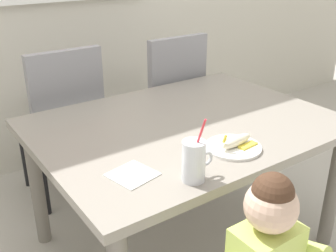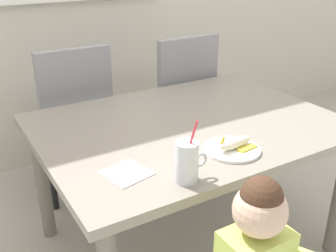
{
  "view_description": "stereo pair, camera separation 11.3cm",
  "coord_description": "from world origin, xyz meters",
  "px_view_note": "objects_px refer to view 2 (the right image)",
  "views": [
    {
      "loc": [
        -1.07,
        -1.38,
        1.45
      ],
      "look_at": [
        -0.18,
        -0.1,
        0.76
      ],
      "focal_mm": 43.0,
      "sensor_mm": 36.0,
      "label": 1
    },
    {
      "loc": [
        -0.98,
        -1.44,
        1.45
      ],
      "look_at": [
        -0.18,
        -0.1,
        0.76
      ],
      "focal_mm": 43.0,
      "sensor_mm": 36.0,
      "label": 2
    }
  ],
  "objects_px": {
    "dining_table": "(188,138)",
    "peeled_banana": "(236,143)",
    "milk_cup": "(187,164)",
    "snack_plate": "(232,149)",
    "paper_napkin": "(127,173)",
    "dining_chair_right": "(178,97)",
    "dining_chair_left": "(72,114)"
  },
  "relations": [
    {
      "from": "dining_chair_right",
      "to": "dining_table",
      "type": "bearing_deg",
      "value": 61.38
    },
    {
      "from": "milk_cup",
      "to": "peeled_banana",
      "type": "bearing_deg",
      "value": 17.26
    },
    {
      "from": "peeled_banana",
      "to": "milk_cup",
      "type": "bearing_deg",
      "value": -162.74
    },
    {
      "from": "dining_table",
      "to": "dining_chair_right",
      "type": "relative_size",
      "value": 1.45
    },
    {
      "from": "dining_table",
      "to": "peeled_banana",
      "type": "height_order",
      "value": "peeled_banana"
    },
    {
      "from": "dining_chair_left",
      "to": "dining_chair_right",
      "type": "relative_size",
      "value": 1.0
    },
    {
      "from": "peeled_banana",
      "to": "paper_napkin",
      "type": "bearing_deg",
      "value": 172.69
    },
    {
      "from": "snack_plate",
      "to": "dining_chair_left",
      "type": "bearing_deg",
      "value": 105.94
    },
    {
      "from": "dining_chair_left",
      "to": "snack_plate",
      "type": "bearing_deg",
      "value": 105.94
    },
    {
      "from": "snack_plate",
      "to": "paper_napkin",
      "type": "height_order",
      "value": "snack_plate"
    },
    {
      "from": "dining_chair_right",
      "to": "peeled_banana",
      "type": "distance_m",
      "value": 1.12
    },
    {
      "from": "dining_table",
      "to": "snack_plate",
      "type": "relative_size",
      "value": 6.03
    },
    {
      "from": "paper_napkin",
      "to": "milk_cup",
      "type": "bearing_deg",
      "value": -43.3
    },
    {
      "from": "snack_plate",
      "to": "paper_napkin",
      "type": "xyz_separation_m",
      "value": [
        -0.44,
        0.05,
        -0.0
      ]
    },
    {
      "from": "dining_chair_left",
      "to": "peeled_banana",
      "type": "relative_size",
      "value": 5.53
    },
    {
      "from": "dining_chair_right",
      "to": "milk_cup",
      "type": "distance_m",
      "value": 1.33
    },
    {
      "from": "peeled_banana",
      "to": "paper_napkin",
      "type": "xyz_separation_m",
      "value": [
        -0.46,
        0.06,
        -0.03
      ]
    },
    {
      "from": "dining_chair_right",
      "to": "peeled_banana",
      "type": "relative_size",
      "value": 5.53
    },
    {
      "from": "dining_chair_right",
      "to": "dining_chair_left",
      "type": "bearing_deg",
      "value": -5.33
    },
    {
      "from": "dining_chair_left",
      "to": "peeled_banana",
      "type": "xyz_separation_m",
      "value": [
        0.33,
        -1.1,
        0.19
      ]
    },
    {
      "from": "milk_cup",
      "to": "paper_napkin",
      "type": "xyz_separation_m",
      "value": [
        -0.16,
        0.15,
        -0.06
      ]
    },
    {
      "from": "dining_table",
      "to": "milk_cup",
      "type": "relative_size",
      "value": 5.62
    },
    {
      "from": "snack_plate",
      "to": "dining_table",
      "type": "bearing_deg",
      "value": 88.05
    },
    {
      "from": "dining_chair_left",
      "to": "dining_chair_right",
      "type": "xyz_separation_m",
      "value": [
        0.71,
        -0.07,
        0.0
      ]
    },
    {
      "from": "milk_cup",
      "to": "paper_napkin",
      "type": "distance_m",
      "value": 0.23
    },
    {
      "from": "paper_napkin",
      "to": "peeled_banana",
      "type": "bearing_deg",
      "value": -7.31
    },
    {
      "from": "dining_table",
      "to": "paper_napkin",
      "type": "height_order",
      "value": "paper_napkin"
    },
    {
      "from": "snack_plate",
      "to": "paper_napkin",
      "type": "relative_size",
      "value": 1.53
    },
    {
      "from": "dining_table",
      "to": "dining_chair_right",
      "type": "height_order",
      "value": "dining_chair_right"
    },
    {
      "from": "dining_chair_right",
      "to": "paper_napkin",
      "type": "bearing_deg",
      "value": 49.39
    },
    {
      "from": "milk_cup",
      "to": "peeled_banana",
      "type": "xyz_separation_m",
      "value": [
        0.3,
        0.09,
        -0.04
      ]
    },
    {
      "from": "milk_cup",
      "to": "peeled_banana",
      "type": "relative_size",
      "value": 1.42
    }
  ]
}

